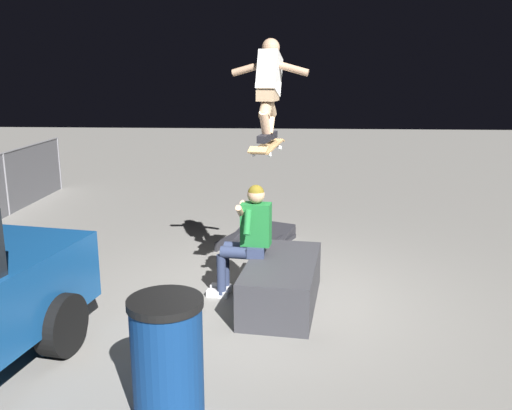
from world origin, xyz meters
name	(u,v)px	position (x,y,z in m)	size (l,w,h in m)	color
ground_plane	(271,299)	(0.00, 0.00, 0.00)	(40.00, 40.00, 0.00)	gray
ledge_box_main	(282,283)	(-0.15, -0.13, 0.26)	(1.59, 0.77, 0.52)	#38383D
person_sitting_on_ledge	(247,235)	(0.08, 0.29, 0.76)	(0.60, 0.77, 1.36)	#2D3856
skateboard	(267,147)	(0.18, 0.05, 1.78)	(1.04, 0.39, 0.13)	#AD8451
skater_airborne	(269,85)	(0.24, 0.04, 2.47)	(0.63, 0.88, 1.12)	black
kicker_ramp	(257,240)	(2.13, 0.28, 0.05)	(1.36, 1.23, 0.31)	#28282D
trash_bin	(167,358)	(-2.27, 0.72, 0.49)	(0.58, 0.58, 0.97)	navy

